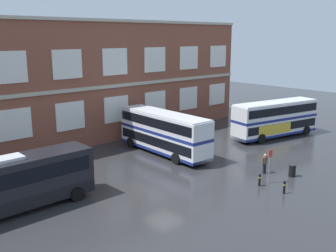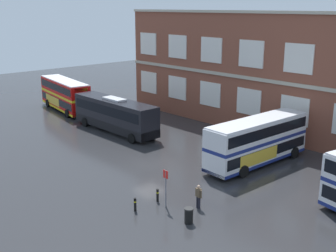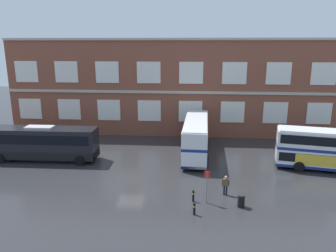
# 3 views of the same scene
# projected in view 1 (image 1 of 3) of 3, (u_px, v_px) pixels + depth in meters

# --- Properties ---
(ground_plane) EXTENTS (120.00, 120.00, 0.00)m
(ground_plane) POSITION_uv_depth(u_px,v_px,m) (147.00, 183.00, 30.58)
(ground_plane) COLOR #2B2B2D
(brick_terminal_building) EXTENTS (44.12, 8.19, 13.00)m
(brick_terminal_building) POSITION_uv_depth(u_px,v_px,m) (74.00, 82.00, 42.46)
(brick_terminal_building) COLOR brown
(brick_terminal_building) RESTS_ON ground
(double_decker_middle) EXTENTS (3.16, 11.09, 4.07)m
(double_decker_middle) POSITION_uv_depth(u_px,v_px,m) (164.00, 132.00, 37.81)
(double_decker_middle) COLOR silver
(double_decker_middle) RESTS_ON ground
(double_decker_far) EXTENTS (11.29, 4.61, 4.07)m
(double_decker_far) POSITION_uv_depth(u_px,v_px,m) (275.00, 118.00, 44.06)
(double_decker_far) COLOR silver
(double_decker_far) RESTS_ON ground
(touring_coach) EXTENTS (12.03, 2.98, 3.80)m
(touring_coach) POSITION_uv_depth(u_px,v_px,m) (2.00, 187.00, 24.69)
(touring_coach) COLOR black
(touring_coach) RESTS_ON ground
(waiting_passenger) EXTENTS (0.64, 0.28, 1.70)m
(waiting_passenger) POSITION_uv_depth(u_px,v_px,m) (265.00, 163.00, 32.49)
(waiting_passenger) COLOR black
(waiting_passenger) RESTS_ON ground
(bus_stand_flag) EXTENTS (0.44, 0.10, 2.70)m
(bus_stand_flag) POSITION_uv_depth(u_px,v_px,m) (270.00, 163.00, 30.15)
(bus_stand_flag) COLOR slate
(bus_stand_flag) RESTS_ON ground
(station_litter_bin) EXTENTS (0.60, 0.60, 1.03)m
(station_litter_bin) POSITION_uv_depth(u_px,v_px,m) (292.00, 170.00, 31.83)
(station_litter_bin) COLOR black
(station_litter_bin) RESTS_ON ground
(safety_bollard_west) EXTENTS (0.19, 0.19, 0.95)m
(safety_bollard_west) POSITION_uv_depth(u_px,v_px,m) (284.00, 187.00, 28.39)
(safety_bollard_west) COLOR black
(safety_bollard_west) RESTS_ON ground
(safety_bollard_east) EXTENTS (0.19, 0.19, 0.95)m
(safety_bollard_east) POSITION_uv_depth(u_px,v_px,m) (260.00, 180.00, 29.84)
(safety_bollard_east) COLOR black
(safety_bollard_east) RESTS_ON ground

